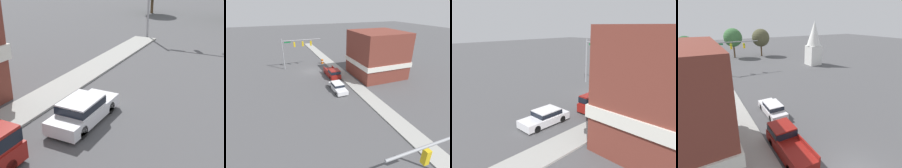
{
  "view_description": "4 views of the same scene",
  "coord_description": "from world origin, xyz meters",
  "views": [
    {
      "loc": [
        5.83,
        -1.57,
        8.03
      ],
      "look_at": [
        -0.76,
        11.75,
        2.07
      ],
      "focal_mm": 50.0,
      "sensor_mm": 36.0,
      "label": 1
    },
    {
      "loc": [
        7.79,
        35.88,
        13.46
      ],
      "look_at": [
        -1.28,
        12.79,
        2.16
      ],
      "focal_mm": 28.0,
      "sensor_mm": 36.0,
      "label": 2
    },
    {
      "loc": [
        -16.26,
        22.63,
        8.79
      ],
      "look_at": [
        -1.47,
        7.9,
        3.15
      ],
      "focal_mm": 35.0,
      "sensor_mm": 36.0,
      "label": 3
    },
    {
      "loc": [
        -8.64,
        -5.81,
        10.19
      ],
      "look_at": [
        1.28,
        12.73,
        2.48
      ],
      "focal_mm": 28.0,
      "sensor_mm": 36.0,
      "label": 4
    }
  ],
  "objects": [
    {
      "name": "church_steeple",
      "position": [
        16.02,
        28.44,
        5.3
      ],
      "size": [
        3.28,
        3.28,
        10.12
      ],
      "color": "white",
      "rests_on": "ground"
    },
    {
      "name": "backdrop_tree_center",
      "position": [
        8.59,
        44.61,
        5.34
      ],
      "size": [
        5.11,
        5.11,
        7.91
      ],
      "color": "#4C3823",
      "rests_on": "ground"
    },
    {
      "name": "far_signal_assembly",
      "position": [
        -2.87,
        30.7,
        4.87
      ],
      "size": [
        9.02,
        0.49,
        6.63
      ],
      "color": "gray",
      "rests_on": "ground"
    },
    {
      "name": "car_lead",
      "position": [
        -2.0,
        10.85,
        0.73
      ],
      "size": [
        1.81,
        4.77,
        1.39
      ],
      "color": "black",
      "rests_on": "ground"
    },
    {
      "name": "backdrop_tree_left_far",
      "position": [
        -10.86,
        46.51,
        4.27
      ],
      "size": [
        4.45,
        4.45,
        6.51
      ],
      "color": "#4C3823",
      "rests_on": "ground"
    },
    {
      "name": "pickup_truck_parked",
      "position": [
        -3.3,
        4.71,
        0.91
      ],
      "size": [
        2.01,
        5.31,
        1.85
      ],
      "color": "black",
      "rests_on": "ground"
    },
    {
      "name": "backdrop_tree_left_mid",
      "position": [
        0.9,
        45.75,
        5.62
      ],
      "size": [
        5.07,
        5.07,
        8.18
      ],
      "color": "#4C3823",
      "rests_on": "ground"
    }
  ]
}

